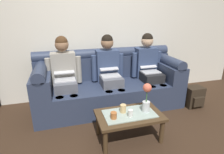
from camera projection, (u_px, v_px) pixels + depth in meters
name	position (u px, v px, depth m)	size (l,w,h in m)	color
ground_plane	(134.00, 147.00, 2.26)	(14.00, 14.00, 0.00)	#382619
back_wall_patterned	(101.00, 19.00, 3.31)	(6.00, 0.12, 2.90)	silver
couch	(109.00, 85.00, 3.19)	(2.42, 0.88, 0.96)	#2D3851
person_left	(64.00, 73.00, 2.90)	(0.56, 0.67, 1.22)	#595B66
person_middle	(109.00, 69.00, 3.09)	(0.56, 0.67, 1.22)	#595B66
person_right	(148.00, 66.00, 3.28)	(0.56, 0.67, 1.22)	#232326
coffee_table	(129.00, 117.00, 2.32)	(0.82, 0.49, 0.37)	#47331E
flower_vase	(147.00, 97.00, 2.28)	(0.11, 0.11, 0.38)	silver
cup_near_left	(114.00, 115.00, 2.17)	(0.08, 0.08, 0.08)	#B26633
cup_near_right	(130.00, 113.00, 2.21)	(0.06, 0.06, 0.09)	white
cup_far_center	(123.00, 109.00, 2.30)	(0.07, 0.07, 0.10)	#DBB77A
backpack_right	(194.00, 97.00, 3.18)	(0.29, 0.27, 0.36)	#2D2319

